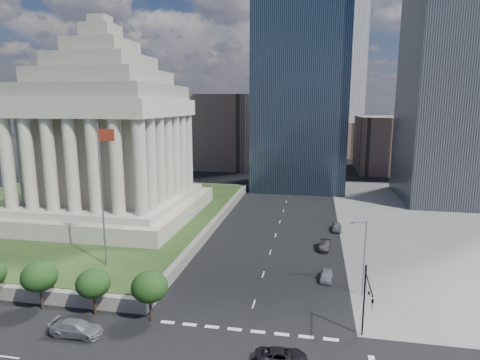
% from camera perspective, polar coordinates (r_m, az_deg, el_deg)
% --- Properties ---
extents(ground, '(500.00, 500.00, 0.00)m').
position_cam_1_polar(ground, '(128.10, 7.47, -0.35)').
color(ground, black).
rests_on(ground, ground).
extents(plaza_terrace, '(66.00, 70.00, 1.80)m').
position_cam_1_polar(plaza_terrace, '(94.65, -23.02, -4.54)').
color(plaza_terrace, slate).
rests_on(plaza_terrace, ground).
extents(plaza_lawn, '(64.00, 68.00, 0.10)m').
position_cam_1_polar(plaza_lawn, '(94.42, -23.06, -3.99)').
color(plaza_lawn, '#243917').
rests_on(plaza_lawn, plaza_terrace).
extents(war_memorial, '(34.00, 34.00, 39.00)m').
position_cam_1_polar(war_memorial, '(84.22, -18.50, 8.12)').
color(war_memorial, '#AFA292').
rests_on(war_memorial, plaza_lawn).
extents(flagpole, '(2.52, 0.24, 20.00)m').
position_cam_1_polar(flagpole, '(58.40, -18.98, -1.05)').
color(flagpole, slate).
rests_on(flagpole, plaza_lawn).
extents(midrise_glass, '(26.00, 26.00, 60.00)m').
position_cam_1_polar(midrise_glass, '(120.78, 8.65, 13.26)').
color(midrise_glass, black).
rests_on(midrise_glass, ground).
extents(building_filler_ne, '(20.00, 30.00, 20.00)m').
position_cam_1_polar(building_filler_ne, '(158.22, 19.92, 4.86)').
color(building_filler_ne, brown).
rests_on(building_filler_ne, ground).
extents(building_filler_nw, '(24.00, 30.00, 28.00)m').
position_cam_1_polar(building_filler_nw, '(160.21, -2.60, 6.99)').
color(building_filler_nw, brown).
rests_on(building_filler_nw, ground).
extents(traffic_signal_ne, '(0.30, 5.74, 8.00)m').
position_cam_1_polar(traffic_signal_ne, '(44.05, 17.58, -15.65)').
color(traffic_signal_ne, black).
rests_on(traffic_signal_ne, ground).
extents(street_lamp_north, '(2.13, 0.22, 10.00)m').
position_cam_1_polar(street_lamp_north, '(54.31, 17.11, -10.01)').
color(street_lamp_north, slate).
rests_on(street_lamp_north, ground).
extents(pickup_truck, '(5.31, 3.06, 1.39)m').
position_cam_1_polar(pickup_truck, '(42.13, 5.89, -23.66)').
color(pickup_truck, black).
rests_on(pickup_truck, ground).
extents(suv_grey, '(5.71, 2.36, 1.65)m').
position_cam_1_polar(suv_grey, '(49.03, -22.23, -18.94)').
color(suv_grey, slate).
rests_on(suv_grey, ground).
extents(parked_sedan_near, '(1.98, 4.20, 1.39)m').
position_cam_1_polar(parked_sedan_near, '(59.30, 12.18, -13.14)').
color(parked_sedan_near, '#9A9DA2').
rests_on(parked_sedan_near, ground).
extents(parked_sedan_mid, '(2.04, 4.81, 1.54)m').
position_cam_1_polar(parked_sedan_mid, '(70.85, 11.97, -9.03)').
color(parked_sedan_mid, black).
rests_on(parked_sedan_mid, ground).
extents(parked_sedan_far, '(1.97, 4.51, 1.51)m').
position_cam_1_polar(parked_sedan_far, '(81.29, 13.61, -6.52)').
color(parked_sedan_far, slate).
rests_on(parked_sedan_far, ground).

